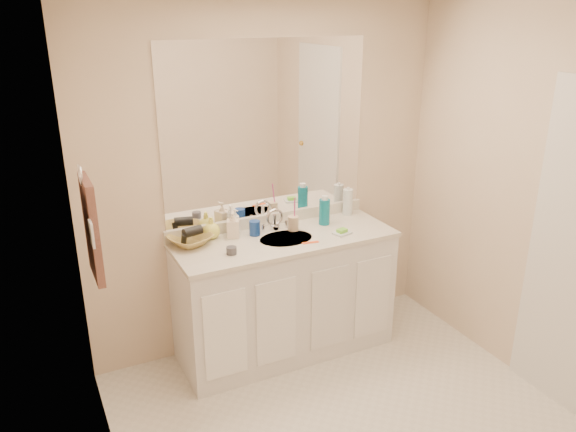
# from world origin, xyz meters

# --- Properties ---
(wall_back) EXTENTS (2.60, 0.02, 2.40)m
(wall_back) POSITION_xyz_m (0.00, 1.30, 1.20)
(wall_back) COLOR beige
(wall_back) RESTS_ON floor
(wall_left) EXTENTS (0.02, 2.60, 2.40)m
(wall_left) POSITION_xyz_m (-1.30, 0.00, 1.20)
(wall_left) COLOR beige
(wall_left) RESTS_ON floor
(wall_right) EXTENTS (0.02, 2.60, 2.40)m
(wall_right) POSITION_xyz_m (1.30, 0.00, 1.20)
(wall_right) COLOR beige
(wall_right) RESTS_ON floor
(vanity_cabinet) EXTENTS (1.50, 0.55, 0.85)m
(vanity_cabinet) POSITION_xyz_m (0.00, 1.02, 0.42)
(vanity_cabinet) COLOR silver
(vanity_cabinet) RESTS_ON floor
(countertop) EXTENTS (1.52, 0.57, 0.03)m
(countertop) POSITION_xyz_m (0.00, 1.02, 0.86)
(countertop) COLOR beige
(countertop) RESTS_ON vanity_cabinet
(backsplash) EXTENTS (1.52, 0.03, 0.08)m
(backsplash) POSITION_xyz_m (0.00, 1.29, 0.92)
(backsplash) COLOR silver
(backsplash) RESTS_ON countertop
(sink_basin) EXTENTS (0.37, 0.37, 0.02)m
(sink_basin) POSITION_xyz_m (0.00, 1.00, 0.87)
(sink_basin) COLOR #B5AD9E
(sink_basin) RESTS_ON countertop
(faucet) EXTENTS (0.02, 0.02, 0.11)m
(faucet) POSITION_xyz_m (0.00, 1.18, 0.94)
(faucet) COLOR silver
(faucet) RESTS_ON countertop
(mirror) EXTENTS (1.48, 0.01, 1.20)m
(mirror) POSITION_xyz_m (0.00, 1.29, 1.56)
(mirror) COLOR white
(mirror) RESTS_ON wall_back
(blue_mug) EXTENTS (0.09, 0.09, 0.10)m
(blue_mug) POSITION_xyz_m (-0.17, 1.15, 0.93)
(blue_mug) COLOR navy
(blue_mug) RESTS_ON countertop
(tan_cup) EXTENTS (0.08, 0.08, 0.10)m
(tan_cup) POSITION_xyz_m (0.11, 1.12, 0.93)
(tan_cup) COLOR beige
(tan_cup) RESTS_ON countertop
(toothbrush) EXTENTS (0.02, 0.03, 0.18)m
(toothbrush) POSITION_xyz_m (0.12, 1.12, 1.03)
(toothbrush) COLOR #DA3995
(toothbrush) RESTS_ON tan_cup
(mouthwash_bottle) EXTENTS (0.09, 0.09, 0.18)m
(mouthwash_bottle) POSITION_xyz_m (0.36, 1.12, 0.97)
(mouthwash_bottle) COLOR #0B6F89
(mouthwash_bottle) RESTS_ON countertop
(clear_pump_bottle) EXTENTS (0.09, 0.09, 0.19)m
(clear_pump_bottle) POSITION_xyz_m (0.62, 1.22, 0.98)
(clear_pump_bottle) COLOR silver
(clear_pump_bottle) RESTS_ON countertop
(soap_dish) EXTENTS (0.13, 0.12, 0.01)m
(soap_dish) POSITION_xyz_m (0.38, 0.90, 0.89)
(soap_dish) COLOR silver
(soap_dish) RESTS_ON countertop
(green_soap) EXTENTS (0.08, 0.06, 0.02)m
(green_soap) POSITION_xyz_m (0.38, 0.90, 0.90)
(green_soap) COLOR #73D333
(green_soap) RESTS_ON soap_dish
(orange_comb) EXTENTS (0.12, 0.04, 0.00)m
(orange_comb) POSITION_xyz_m (0.11, 0.86, 0.88)
(orange_comb) COLOR #FF4F1A
(orange_comb) RESTS_ON countertop
(dark_jar) EXTENTS (0.07, 0.07, 0.05)m
(dark_jar) POSITION_xyz_m (-0.42, 0.93, 0.90)
(dark_jar) COLOR #3C3A42
(dark_jar) RESTS_ON countertop
(soap_bottle_white) EXTENTS (0.08, 0.08, 0.17)m
(soap_bottle_white) POSITION_xyz_m (-0.27, 1.24, 0.97)
(soap_bottle_white) COLOR white
(soap_bottle_white) RESTS_ON countertop
(soap_bottle_cream) EXTENTS (0.11, 0.11, 0.18)m
(soap_bottle_cream) POSITION_xyz_m (-0.31, 1.18, 0.97)
(soap_bottle_cream) COLOR #F2DFC5
(soap_bottle_cream) RESTS_ON countertop
(soap_bottle_yellow) EXTENTS (0.13, 0.13, 0.15)m
(soap_bottle_yellow) POSITION_xyz_m (-0.45, 1.23, 0.95)
(soap_bottle_yellow) COLOR #EBE85B
(soap_bottle_yellow) RESTS_ON countertop
(wicker_basket) EXTENTS (0.35, 0.35, 0.07)m
(wicker_basket) POSITION_xyz_m (-0.61, 1.19, 0.91)
(wicker_basket) COLOR olive
(wicker_basket) RESTS_ON countertop
(hair_dryer) EXTENTS (0.14, 0.09, 0.06)m
(hair_dryer) POSITION_xyz_m (-0.59, 1.19, 0.97)
(hair_dryer) COLOR black
(hair_dryer) RESTS_ON wicker_basket
(towel_ring) EXTENTS (0.01, 0.11, 0.11)m
(towel_ring) POSITION_xyz_m (-1.27, 0.77, 1.55)
(towel_ring) COLOR silver
(towel_ring) RESTS_ON wall_left
(hand_towel) EXTENTS (0.04, 0.32, 0.55)m
(hand_towel) POSITION_xyz_m (-1.25, 0.77, 1.25)
(hand_towel) COLOR #4E302A
(hand_towel) RESTS_ON towel_ring
(switch_plate) EXTENTS (0.01, 0.08, 0.13)m
(switch_plate) POSITION_xyz_m (-1.27, 0.57, 1.30)
(switch_plate) COLOR silver
(switch_plate) RESTS_ON wall_left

